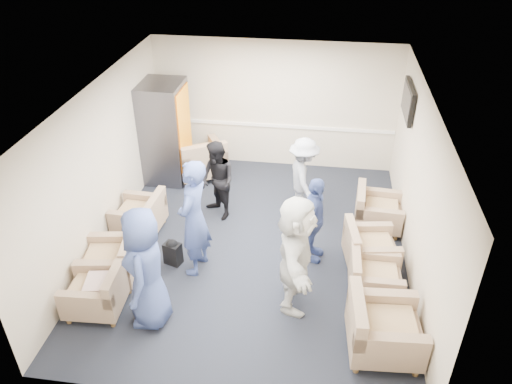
# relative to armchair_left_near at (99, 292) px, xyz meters

# --- Properties ---
(floor) EXTENTS (6.00, 6.00, 0.00)m
(floor) POSITION_rel_armchair_left_near_xyz_m (1.97, 1.73, -0.31)
(floor) COLOR black
(floor) RESTS_ON ground
(ceiling) EXTENTS (6.00, 6.00, 0.00)m
(ceiling) POSITION_rel_armchair_left_near_xyz_m (1.97, 1.73, 2.39)
(ceiling) COLOR silver
(ceiling) RESTS_ON back_wall
(back_wall) EXTENTS (5.00, 0.02, 2.70)m
(back_wall) POSITION_rel_armchair_left_near_xyz_m (1.97, 4.73, 1.04)
(back_wall) COLOR beige
(back_wall) RESTS_ON floor
(front_wall) EXTENTS (5.00, 0.02, 2.70)m
(front_wall) POSITION_rel_armchair_left_near_xyz_m (1.97, -1.27, 1.04)
(front_wall) COLOR beige
(front_wall) RESTS_ON floor
(left_wall) EXTENTS (0.02, 6.00, 2.70)m
(left_wall) POSITION_rel_armchair_left_near_xyz_m (-0.53, 1.73, 1.04)
(left_wall) COLOR beige
(left_wall) RESTS_ON floor
(right_wall) EXTENTS (0.02, 6.00, 2.70)m
(right_wall) POSITION_rel_armchair_left_near_xyz_m (4.47, 1.73, 1.04)
(right_wall) COLOR beige
(right_wall) RESTS_ON floor
(chair_rail) EXTENTS (4.98, 0.04, 0.06)m
(chair_rail) POSITION_rel_armchair_left_near_xyz_m (1.97, 4.71, 0.59)
(chair_rail) COLOR white
(chair_rail) RESTS_ON back_wall
(tv) EXTENTS (0.10, 1.00, 0.58)m
(tv) POSITION_rel_armchair_left_near_xyz_m (4.41, 3.53, 1.73)
(tv) COLOR black
(tv) RESTS_ON right_wall
(armchair_left_near) EXTENTS (0.82, 0.82, 0.63)m
(armchair_left_near) POSITION_rel_armchair_left_near_xyz_m (0.00, 0.00, 0.00)
(armchair_left_near) COLOR #94785F
(armchair_left_near) RESTS_ON floor
(armchair_left_mid) EXTENTS (0.93, 0.93, 0.66)m
(armchair_left_mid) POSITION_rel_armchair_left_near_xyz_m (-0.06, 0.65, 0.01)
(armchair_left_mid) COLOR #94785F
(armchair_left_mid) RESTS_ON floor
(armchair_left_far) EXTENTS (0.82, 0.82, 0.62)m
(armchair_left_far) POSITION_rel_armchair_left_near_xyz_m (-0.04, 1.91, -0.00)
(armchair_left_far) COLOR #94785F
(armchair_left_far) RESTS_ON floor
(armchair_right_near) EXTENTS (0.98, 0.98, 0.73)m
(armchair_right_near) POSITION_rel_armchair_left_near_xyz_m (3.89, -0.21, 0.05)
(armchair_right_near) COLOR #94785F
(armchair_right_near) RESTS_ON floor
(armchair_right_midnear) EXTENTS (0.76, 0.76, 0.60)m
(armchair_right_midnear) POSITION_rel_armchair_left_near_xyz_m (3.85, 0.85, -0.01)
(armchair_right_midnear) COLOR #94785F
(armchair_right_midnear) RESTS_ON floor
(armchair_right_midfar) EXTENTS (0.90, 0.90, 0.63)m
(armchair_right_midfar) POSITION_rel_armchair_left_near_xyz_m (3.82, 1.53, 0.00)
(armchair_right_midfar) COLOR #94785F
(armchair_right_midfar) RESTS_ON floor
(armchair_right_far) EXTENTS (0.85, 0.85, 0.64)m
(armchair_right_far) POSITION_rel_armchair_left_near_xyz_m (4.01, 2.61, 0.00)
(armchair_right_far) COLOR #94785F
(armchair_right_far) RESTS_ON floor
(armchair_corner) EXTENTS (1.27, 1.27, 0.75)m
(armchair_corner) POSITION_rel_armchair_left_near_xyz_m (0.55, 3.92, 0.06)
(armchair_corner) COLOR #94785F
(armchair_corner) RESTS_ON floor
(vending_machine) EXTENTS (0.82, 0.96, 2.03)m
(vending_machine) POSITION_rel_armchair_left_near_xyz_m (-0.12, 3.85, 0.71)
(vending_machine) COLOR #52515A
(vending_machine) RESTS_ON floor
(backpack) EXTENTS (0.31, 0.26, 0.45)m
(backpack) POSITION_rel_armchair_left_near_xyz_m (0.74, 1.13, -0.08)
(backpack) COLOR black
(backpack) RESTS_ON floor
(pillow) EXTENTS (0.38, 0.47, 0.12)m
(pillow) POSITION_rel_armchair_left_near_xyz_m (-0.01, -0.00, 0.16)
(pillow) COLOR beige
(pillow) RESTS_ON armchair_left_near
(person_front_left) EXTENTS (0.68, 0.95, 1.82)m
(person_front_left) POSITION_rel_armchair_left_near_xyz_m (0.78, -0.07, 0.60)
(person_front_left) COLOR #3B4E8F
(person_front_left) RESTS_ON floor
(person_mid_left) EXTENTS (0.56, 0.76, 1.93)m
(person_mid_left) POSITION_rel_armchair_left_near_xyz_m (1.15, 1.07, 0.65)
(person_mid_left) COLOR #3B4E8F
(person_mid_left) RESTS_ON floor
(person_back_left) EXTENTS (0.90, 0.91, 1.48)m
(person_back_left) POSITION_rel_armchair_left_near_xyz_m (1.19, 2.57, 0.43)
(person_back_left) COLOR black
(person_back_left) RESTS_ON floor
(person_back_right) EXTENTS (0.84, 1.10, 1.51)m
(person_back_right) POSITION_rel_armchair_left_near_xyz_m (2.70, 2.89, 0.44)
(person_back_right) COLOR beige
(person_back_right) RESTS_ON floor
(person_mid_right) EXTENTS (0.53, 0.93, 1.49)m
(person_mid_right) POSITION_rel_armchair_left_near_xyz_m (2.94, 1.59, 0.43)
(person_mid_right) COLOR #3B4E8F
(person_mid_right) RESTS_ON floor
(person_front_right) EXTENTS (0.55, 1.67, 1.80)m
(person_front_right) POSITION_rel_armchair_left_near_xyz_m (2.73, 0.53, 0.59)
(person_front_right) COLOR silver
(person_front_right) RESTS_ON floor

